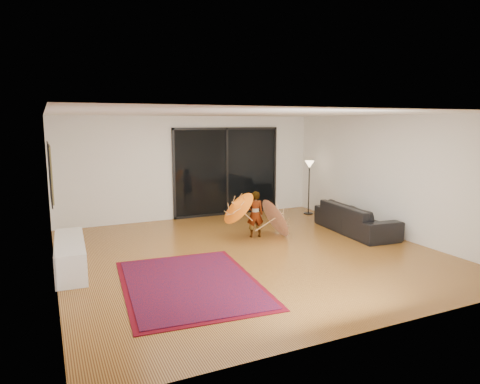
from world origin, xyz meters
TOP-DOWN VIEW (x-y plane):
  - floor at (0.00, 0.00)m, footprint 7.00×7.00m
  - ceiling at (0.00, 0.00)m, footprint 7.00×7.00m
  - wall_back at (0.00, 3.50)m, footprint 7.00×0.00m
  - wall_front at (0.00, -3.50)m, footprint 7.00×0.00m
  - wall_left at (-3.50, 0.00)m, footprint 0.00×7.00m
  - wall_right at (3.50, 0.00)m, footprint 0.00×7.00m
  - sliding_door at (1.00, 3.47)m, footprint 3.06×0.07m
  - painting at (-3.46, 1.00)m, footprint 0.04×1.28m
  - media_console at (-3.25, 0.41)m, footprint 0.56×1.93m
  - speaker at (-3.25, -0.24)m, footprint 0.36×0.36m
  - persian_rug at (-1.57, -1.08)m, footprint 2.32×3.07m
  - sofa at (2.95, 0.40)m, footprint 1.07×2.33m
  - ottoman at (2.82, 0.03)m, footprint 0.65×0.65m
  - floor_lamp at (3.10, 2.57)m, footprint 0.26×0.26m
  - child at (0.63, 1.00)m, footprint 0.43×0.33m
  - parasol_orange at (0.08, 0.95)m, footprint 0.70×0.84m
  - parasol_white at (1.23, 0.85)m, footprint 0.59×0.95m

SIDE VIEW (x-z plane):
  - floor at x=0.00m, z-range 0.00..0.00m
  - persian_rug at x=-1.57m, z-range 0.00..0.02m
  - speaker at x=-3.25m, z-range 0.00..0.35m
  - ottoman at x=2.82m, z-range 0.00..0.37m
  - media_console at x=-3.25m, z-range 0.00..0.53m
  - sofa at x=2.95m, z-range 0.00..0.66m
  - parasol_white at x=1.23m, z-range 0.02..0.99m
  - child at x=0.63m, z-range 0.00..1.04m
  - parasol_orange at x=0.08m, z-range 0.29..1.17m
  - floor_lamp at x=3.10m, z-range 0.43..1.92m
  - sliding_door at x=1.00m, z-range 0.00..2.40m
  - wall_back at x=0.00m, z-range -2.15..4.85m
  - wall_front at x=0.00m, z-range -2.15..4.85m
  - wall_left at x=-3.50m, z-range -2.15..4.85m
  - wall_right at x=3.50m, z-range -2.15..4.85m
  - painting at x=-3.46m, z-range 1.11..2.19m
  - ceiling at x=0.00m, z-range 2.70..2.70m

